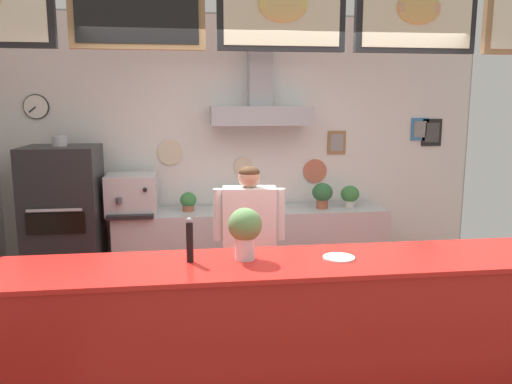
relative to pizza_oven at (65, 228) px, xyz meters
name	(u,v)px	position (x,y,z in m)	size (l,w,h in m)	color
ground_plane	(277,381)	(1.84, -1.68, -0.82)	(6.35, 6.35, 0.00)	brown
back_wall_assembly	(246,144)	(1.85, 0.40, 0.79)	(5.29, 2.45, 2.98)	#9E9E99
service_counter	(285,336)	(1.84, -2.00, -0.30)	(4.37, 0.69, 1.03)	red
back_prep_counter	(252,252)	(1.89, 0.17, -0.37)	(2.88, 0.56, 0.92)	#B7BABF
pizza_oven	(65,228)	(0.00, 0.00, 0.00)	(0.70, 0.70, 1.73)	#232326
shop_worker	(249,250)	(1.72, -0.98, 0.00)	(0.60, 0.26, 1.53)	#232328
espresso_machine	(132,194)	(0.65, 0.14, 0.30)	(0.50, 0.53, 0.41)	silver
potted_sage	(236,198)	(1.71, 0.14, 0.23)	(0.21, 0.21, 0.24)	beige
potted_rosemary	(322,194)	(2.65, 0.14, 0.26)	(0.22, 0.22, 0.28)	#9E563D
potted_oregano	(188,201)	(1.22, 0.18, 0.21)	(0.17, 0.17, 0.20)	#9E563D
potted_thyme	(350,195)	(2.97, 0.16, 0.23)	(0.20, 0.20, 0.24)	beige
condiment_plate	(339,258)	(2.19, -2.00, 0.22)	(0.21, 0.21, 0.01)	white
basil_vase	(245,231)	(1.58, -1.93, 0.41)	(0.22, 0.22, 0.34)	silver
pepper_grinder	(190,240)	(1.22, -1.94, 0.36)	(0.05, 0.05, 0.29)	black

